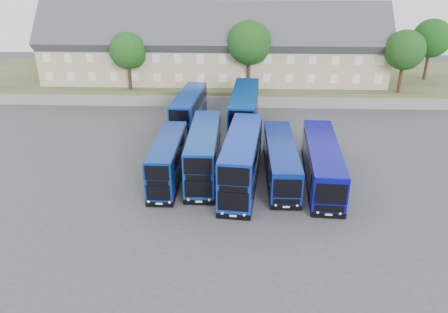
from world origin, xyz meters
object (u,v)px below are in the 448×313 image
coach_east_a (281,161)px  tree_far (432,40)px  tree_west (129,52)px  tree_mid (250,44)px  dd_front_mid (204,154)px  dd_front_left (168,161)px  tree_east (406,52)px

coach_east_a → tree_far: tree_far is taller
coach_east_a → tree_west: 29.00m
tree_mid → dd_front_mid: bearing=-101.4°
tree_far → tree_mid: bearing=-166.0°
tree_mid → dd_front_left: bearing=-108.0°
tree_west → tree_east: bearing=0.0°
tree_west → tree_east: size_ratio=0.94×
coach_east_a → dd_front_mid: bearing=178.8°
tree_west → tree_mid: bearing=1.8°
tree_east → dd_front_mid: bearing=-138.7°
dd_front_mid → tree_east: 32.94m
tree_west → tree_far: size_ratio=0.88×
dd_front_mid → coach_east_a: (6.99, -0.11, -0.56)m
tree_mid → tree_far: 26.80m
tree_mid → tree_far: bearing=14.0°
dd_front_mid → tree_west: (-11.58, 21.48, 4.88)m
dd_front_mid → tree_mid: tree_mid is taller
coach_east_a → tree_east: tree_east is taller
coach_east_a → tree_mid: 23.16m
coach_east_a → tree_east: 28.34m
tree_mid → tree_east: 20.02m
tree_east → tree_far: bearing=49.4°
dd_front_mid → tree_east: size_ratio=1.36×
coach_east_a → tree_east: size_ratio=1.47×
dd_front_left → tree_far: tree_far is taller
coach_east_a → tree_mid: (-2.58, 22.09, 6.46)m
tree_far → coach_east_a: bearing=-129.3°
coach_east_a → tree_far: 37.47m
tree_mid → tree_east: size_ratio=1.12×
dd_front_left → dd_front_mid: bearing=20.6°
tree_west → tree_mid: tree_mid is taller
tree_east → coach_east_a: bearing=-128.9°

